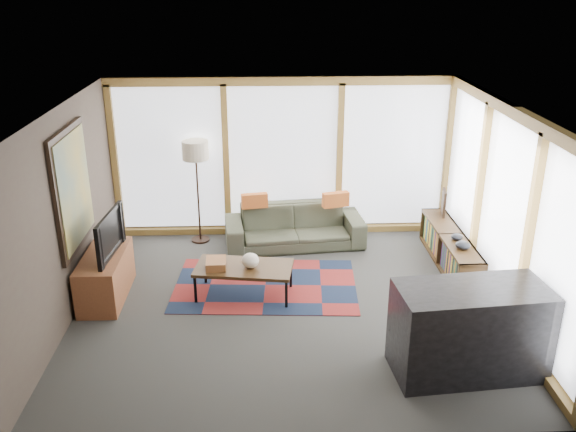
{
  "coord_description": "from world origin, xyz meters",
  "views": [
    {
      "loc": [
        -0.29,
        -7.03,
        4.05
      ],
      "look_at": [
        0.0,
        0.4,
        1.1
      ],
      "focal_mm": 38.0,
      "sensor_mm": 36.0,
      "label": 1
    }
  ],
  "objects_px": {
    "sofa": "(294,226)",
    "bookshelf": "(450,250)",
    "floor_lamp": "(198,192)",
    "tv_console": "(106,276)",
    "coffee_table": "(244,281)",
    "television": "(103,234)",
    "bar_counter": "(469,330)"
  },
  "relations": [
    {
      "from": "coffee_table",
      "to": "television",
      "type": "xyz_separation_m",
      "value": [
        -1.82,
        0.04,
        0.69
      ]
    },
    {
      "from": "coffee_table",
      "to": "bar_counter",
      "type": "height_order",
      "value": "bar_counter"
    },
    {
      "from": "bookshelf",
      "to": "bar_counter",
      "type": "bearing_deg",
      "value": -102.28
    },
    {
      "from": "sofa",
      "to": "tv_console",
      "type": "distance_m",
      "value": 3.06
    },
    {
      "from": "tv_console",
      "to": "television",
      "type": "relative_size",
      "value": 1.23
    },
    {
      "from": "sofa",
      "to": "tv_console",
      "type": "relative_size",
      "value": 1.76
    },
    {
      "from": "coffee_table",
      "to": "floor_lamp",
      "type": "bearing_deg",
      "value": 112.55
    },
    {
      "from": "coffee_table",
      "to": "bar_counter",
      "type": "relative_size",
      "value": 0.8
    },
    {
      "from": "bookshelf",
      "to": "floor_lamp",
      "type": "bearing_deg",
      "value": 164.22
    },
    {
      "from": "coffee_table",
      "to": "tv_console",
      "type": "bearing_deg",
      "value": 179.26
    },
    {
      "from": "sofa",
      "to": "bookshelf",
      "type": "distance_m",
      "value": 2.42
    },
    {
      "from": "bookshelf",
      "to": "sofa",
      "type": "bearing_deg",
      "value": 159.58
    },
    {
      "from": "bookshelf",
      "to": "bar_counter",
      "type": "height_order",
      "value": "bar_counter"
    },
    {
      "from": "coffee_table",
      "to": "bookshelf",
      "type": "xyz_separation_m",
      "value": [
        3.03,
        0.78,
        0.04
      ]
    },
    {
      "from": "sofa",
      "to": "bar_counter",
      "type": "bearing_deg",
      "value": -69.34
    },
    {
      "from": "floor_lamp",
      "to": "television",
      "type": "bearing_deg",
      "value": -120.06
    },
    {
      "from": "sofa",
      "to": "bookshelf",
      "type": "relative_size",
      "value": 1.05
    },
    {
      "from": "floor_lamp",
      "to": "bar_counter",
      "type": "distance_m",
      "value": 4.89
    },
    {
      "from": "bookshelf",
      "to": "tv_console",
      "type": "distance_m",
      "value": 4.93
    },
    {
      "from": "bookshelf",
      "to": "television",
      "type": "distance_m",
      "value": 4.95
    },
    {
      "from": "floor_lamp",
      "to": "coffee_table",
      "type": "relative_size",
      "value": 1.3
    },
    {
      "from": "sofa",
      "to": "television",
      "type": "xyz_separation_m",
      "value": [
        -2.58,
        -1.59,
        0.59
      ]
    },
    {
      "from": "floor_lamp",
      "to": "bookshelf",
      "type": "bearing_deg",
      "value": -15.78
    },
    {
      "from": "floor_lamp",
      "to": "bookshelf",
      "type": "distance_m",
      "value": 3.99
    },
    {
      "from": "sofa",
      "to": "bookshelf",
      "type": "bearing_deg",
      "value": -26.29
    },
    {
      "from": "television",
      "to": "bookshelf",
      "type": "bearing_deg",
      "value": -76.34
    },
    {
      "from": "floor_lamp",
      "to": "tv_console",
      "type": "distance_m",
      "value": 2.19
    },
    {
      "from": "floor_lamp",
      "to": "bookshelf",
      "type": "height_order",
      "value": "floor_lamp"
    },
    {
      "from": "tv_console",
      "to": "floor_lamp",
      "type": "bearing_deg",
      "value": 59.5
    },
    {
      "from": "sofa",
      "to": "coffee_table",
      "type": "height_order",
      "value": "sofa"
    },
    {
      "from": "tv_console",
      "to": "coffee_table",
      "type": "bearing_deg",
      "value": -0.74
    },
    {
      "from": "coffee_table",
      "to": "bookshelf",
      "type": "relative_size",
      "value": 0.62
    }
  ]
}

